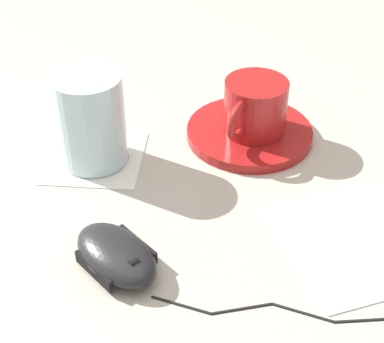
% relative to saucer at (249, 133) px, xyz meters
% --- Properties ---
extents(ground_plane, '(3.00, 3.00, 0.00)m').
position_rel_saucer_xyz_m(ground_plane, '(0.08, 0.06, -0.01)').
color(ground_plane, '#B2A899').
extents(saucer, '(0.16, 0.16, 0.01)m').
position_rel_saucer_xyz_m(saucer, '(0.00, 0.00, 0.00)').
color(saucer, maroon).
rests_on(saucer, ground).
extents(coffee_cup, '(0.09, 0.09, 0.07)m').
position_rel_saucer_xyz_m(coffee_cup, '(-0.00, 0.00, 0.04)').
color(coffee_cup, maroon).
rests_on(coffee_cup, saucer).
extents(computer_mouse, '(0.10, 0.12, 0.03)m').
position_rel_saucer_xyz_m(computer_mouse, '(0.20, 0.18, 0.01)').
color(computer_mouse, black).
rests_on(computer_mouse, ground).
extents(mouse_cable, '(0.32, 0.10, 0.00)m').
position_rel_saucer_xyz_m(mouse_cable, '(0.01, 0.29, -0.00)').
color(mouse_cable, black).
rests_on(mouse_cable, ground).
extents(napkin_under_glass, '(0.14, 0.14, 0.00)m').
position_rel_saucer_xyz_m(napkin_under_glass, '(0.20, -0.00, -0.01)').
color(napkin_under_glass, silver).
rests_on(napkin_under_glass, ground).
extents(drinking_glass, '(0.08, 0.08, 0.11)m').
position_rel_saucer_xyz_m(drinking_glass, '(0.20, 0.00, 0.05)').
color(drinking_glass, silver).
rests_on(drinking_glass, napkin_under_glass).
extents(napkin_spare, '(0.17, 0.17, 0.00)m').
position_rel_saucer_xyz_m(napkin_spare, '(-0.05, 0.21, -0.01)').
color(napkin_spare, white).
rests_on(napkin_spare, ground).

